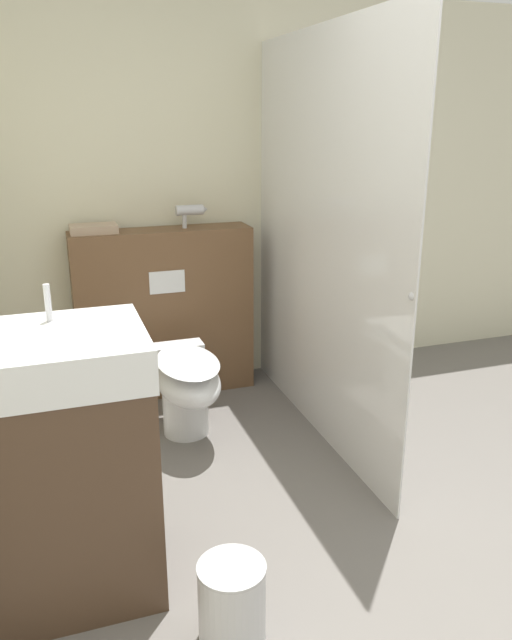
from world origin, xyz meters
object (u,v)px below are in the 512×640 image
at_px(toilet, 186,386).
at_px(waste_bin, 232,603).
at_px(sink_vanity, 65,466).
at_px(hair_drier, 191,211).

height_order(toilet, waste_bin, toilet).
xyz_separation_m(toilet, sink_vanity, (-0.68, -1.02, 0.21)).
height_order(sink_vanity, waste_bin, sink_vanity).
height_order(hair_drier, waste_bin, hair_drier).
bearing_deg(sink_vanity, waste_bin, -43.46).
bearing_deg(hair_drier, toilet, -107.44).
bearing_deg(waste_bin, sink_vanity, 136.54).
relative_size(toilet, hair_drier, 3.42).
bearing_deg(hair_drier, sink_vanity, -117.87).
bearing_deg(waste_bin, hair_drier, 79.70).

